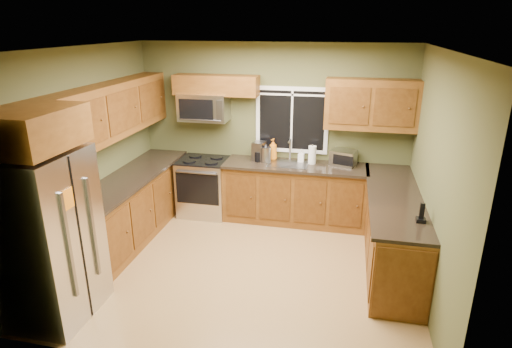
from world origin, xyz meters
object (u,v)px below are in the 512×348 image
at_px(soap_bottle_b, 301,156).
at_px(soap_bottle_a, 273,149).
at_px(toaster_oven, 343,158).
at_px(soap_bottle_c, 266,154).
at_px(cordless_phone, 421,216).
at_px(coffee_maker, 259,152).
at_px(refrigerator, 49,237).
at_px(paper_towel_roll, 312,155).
at_px(kettle, 266,154).
at_px(range, 204,186).
at_px(microwave, 204,107).

bearing_deg(soap_bottle_b, soap_bottle_a, 177.36).
relative_size(toaster_oven, soap_bottle_c, 2.77).
xyz_separation_m(soap_bottle_a, cordless_phone, (1.94, -1.85, -0.10)).
bearing_deg(toaster_oven, coffee_maker, -177.84).
bearing_deg(coffee_maker, cordless_phone, -39.48).
relative_size(refrigerator, paper_towel_roll, 5.93).
relative_size(soap_bottle_b, cordless_phone, 0.90).
xyz_separation_m(kettle, soap_bottle_b, (0.53, 0.12, -0.04)).
xyz_separation_m(kettle, soap_bottle_a, (0.09, 0.14, 0.03)).
xyz_separation_m(kettle, cordless_phone, (2.03, -1.71, -0.07)).
bearing_deg(soap_bottle_a, cordless_phone, -43.65).
xyz_separation_m(refrigerator, range, (0.69, 2.77, -0.43)).
xyz_separation_m(range, paper_towel_roll, (1.70, 0.11, 0.61)).
bearing_deg(soap_bottle_c, paper_towel_roll, -9.16).
distance_m(refrigerator, soap_bottle_b, 3.68).
distance_m(coffee_maker, paper_towel_roll, 0.82).
height_order(toaster_oven, soap_bottle_b, toaster_oven).
bearing_deg(coffee_maker, microwave, 177.58).
relative_size(refrigerator, soap_bottle_a, 5.42).
height_order(range, soap_bottle_a, soap_bottle_a).
bearing_deg(soap_bottle_b, soap_bottle_c, 173.12).
relative_size(range, soap_bottle_b, 4.80).
xyz_separation_m(paper_towel_roll, cordless_phone, (1.33, -1.78, -0.07)).
height_order(toaster_oven, soap_bottle_a, soap_bottle_a).
relative_size(coffee_maker, soap_bottle_c, 1.91).
bearing_deg(microwave, refrigerator, -103.34).
relative_size(refrigerator, kettle, 6.16).
bearing_deg(microwave, kettle, -5.60).
xyz_separation_m(refrigerator, soap_bottle_a, (1.78, 2.95, 0.21)).
bearing_deg(soap_bottle_b, microwave, -179.01).
relative_size(microwave, soap_bottle_b, 3.89).
relative_size(range, microwave, 1.23).
distance_m(range, kettle, 1.17).
relative_size(soap_bottle_a, soap_bottle_b, 1.70).
distance_m(toaster_oven, soap_bottle_a, 1.08).
distance_m(range, toaster_oven, 2.24).
relative_size(soap_bottle_a, soap_bottle_c, 2.16).
distance_m(range, microwave, 1.27).
height_order(soap_bottle_c, cordless_phone, cordless_phone).
bearing_deg(refrigerator, soap_bottle_c, 61.10).
bearing_deg(toaster_oven, cordless_phone, -64.49).
distance_m(range, cordless_phone, 3.50).
bearing_deg(refrigerator, microwave, 76.66).
distance_m(toaster_oven, cordless_phone, 2.01).
relative_size(kettle, soap_bottle_b, 1.50).
distance_m(soap_bottle_b, cordless_phone, 2.37).
bearing_deg(paper_towel_roll, microwave, 179.19).
relative_size(microwave, kettle, 2.60).
bearing_deg(refrigerator, range, 76.03).
relative_size(range, toaster_oven, 2.21).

